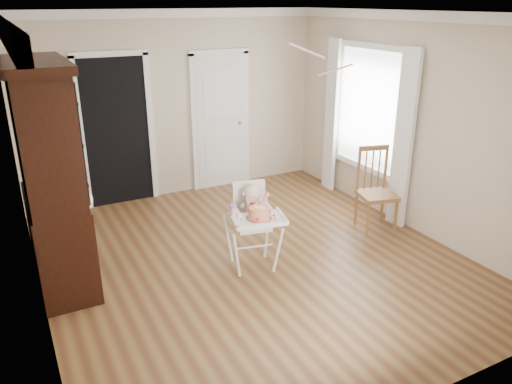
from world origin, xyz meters
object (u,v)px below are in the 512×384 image
cake (259,213)px  sippy_cup (233,211)px  high_chair (253,217)px  china_cabinet (51,179)px  dining_chair (376,192)px

cake → sippy_cup: sippy_cup is taller
cake → sippy_cup: bearing=145.1°
cake → sippy_cup: (-0.22, 0.16, 0.01)m
high_chair → china_cabinet: (-1.91, 0.65, 0.55)m
sippy_cup → high_chair: bearing=14.4°
high_chair → sippy_cup: bearing=-153.3°
high_chair → cake: bearing=-87.5°
high_chair → sippy_cup: size_ratio=5.54×
high_chair → china_cabinet: 2.09m
cake → sippy_cup: 0.27m
high_chair → china_cabinet: china_cabinet is taller
cake → china_cabinet: (-1.87, 0.88, 0.41)m
dining_chair → cake: bearing=-153.2°
dining_chair → high_chair: bearing=-159.6°
dining_chair → china_cabinet: bearing=-172.1°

